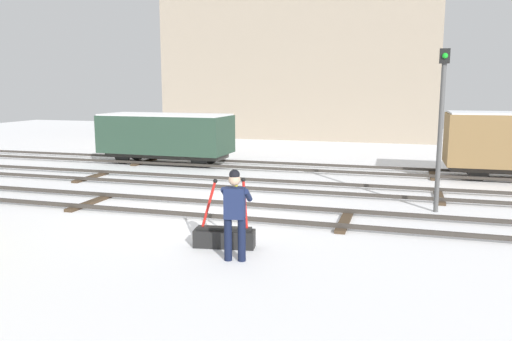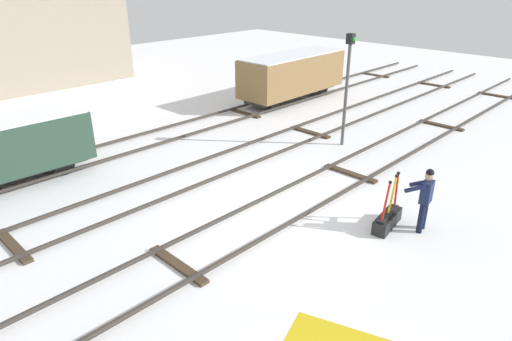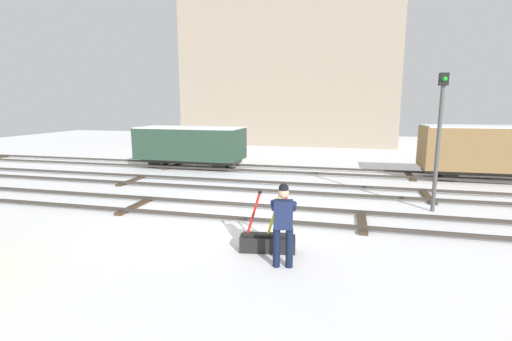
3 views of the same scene
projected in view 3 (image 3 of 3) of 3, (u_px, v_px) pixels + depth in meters
ground_plane at (240, 215)px, 11.18m from camera, size 60.00×60.00×0.00m
track_main_line at (240, 212)px, 11.16m from camera, size 44.00×1.94×0.18m
track_siding_near at (265, 186)px, 14.52m from camera, size 44.00×1.94×0.18m
track_siding_far at (282, 169)px, 18.24m from camera, size 44.00×1.94×0.18m
switch_lever_frame at (268, 241)px, 8.39m from camera, size 1.28×0.54×1.45m
rail_worker at (283, 220)px, 7.49m from camera, size 0.60×0.69×1.74m
signal_post at (439, 129)px, 11.12m from camera, size 0.24×0.32×4.17m
apartment_building at (289, 62)px, 30.56m from camera, size 17.26×5.93×13.28m
freight_car_far_end at (190, 144)px, 19.17m from camera, size 5.45×2.29×2.11m
freight_car_back_track at (499, 150)px, 15.83m from camera, size 6.21×2.18×2.36m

